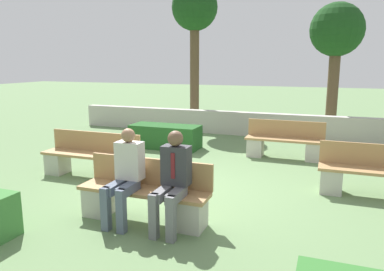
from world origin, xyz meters
name	(u,v)px	position (x,y,z in m)	size (l,w,h in m)	color
ground_plane	(183,189)	(0.00, 0.00, 0.00)	(60.00, 60.00, 0.00)	#607F51
perimeter_wall	(248,124)	(0.00, 5.43, 0.36)	(11.57, 0.30, 0.72)	#B7B2A8
bench_front	(144,197)	(-0.02, -1.42, 0.35)	(1.94, 0.48, 0.88)	#A37A4C
bench_right_side	(91,160)	(-2.01, 0.08, 0.35)	(2.03, 0.48, 0.88)	#A37A4C
bench_back	(284,144)	(1.42, 2.96, 0.34)	(1.82, 0.49, 0.88)	#A37A4C
person_seated_man	(173,176)	(0.49, -1.56, 0.76)	(0.38, 0.64, 1.36)	slate
person_seated_woman	(125,172)	(-0.24, -1.56, 0.75)	(0.38, 0.64, 1.35)	#515B70
hedge_block_mid_left	(165,136)	(-1.69, 2.96, 0.31)	(1.85, 0.76, 0.61)	#235623
tree_leftmost	(195,13)	(-2.20, 6.63, 3.90)	(1.58, 1.58, 4.89)	brown
tree_center_left	(337,34)	(2.42, 7.09, 3.14)	(1.68, 1.68, 4.11)	brown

